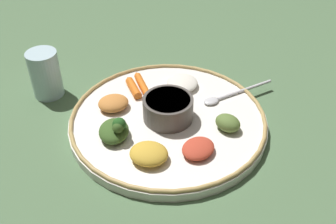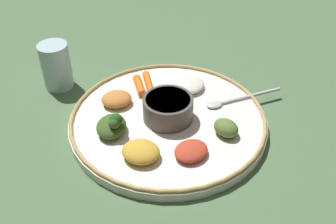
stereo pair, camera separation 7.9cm
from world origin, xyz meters
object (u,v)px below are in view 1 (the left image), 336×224
spoon (228,95)px  carrot_near_spoon (142,84)px  center_bowl (168,108)px  carrot_outer (133,87)px  greens_pile (115,130)px  drinking_glass (46,77)px

spoon → carrot_near_spoon: 0.19m
center_bowl → carrot_outer: size_ratio=1.42×
greens_pile → carrot_outer: 0.16m
center_bowl → spoon: center_bowl is taller
carrot_near_spoon → carrot_outer: bearing=-132.0°
drinking_glass → carrot_near_spoon: bearing=19.2°
greens_pile → carrot_near_spoon: (-0.02, 0.17, -0.01)m
greens_pile → drinking_glass: drinking_glass is taller
greens_pile → carrot_outer: bearing=101.4°
carrot_near_spoon → drinking_glass: (-0.20, -0.07, 0.02)m
center_bowl → drinking_glass: 0.29m
carrot_near_spoon → drinking_glass: bearing=-160.8°
spoon → drinking_glass: 0.40m
carrot_near_spoon → drinking_glass: 0.21m
spoon → greens_pile: size_ratio=1.67×
greens_pile → spoon: bearing=48.9°
center_bowl → greens_pile: size_ratio=1.17×
center_bowl → carrot_near_spoon: size_ratio=1.15×
center_bowl → greens_pile: (-0.07, -0.09, -0.01)m
greens_pile → carrot_outer: size_ratio=1.21×
center_bowl → drinking_glass: bearing=177.3°
spoon → greens_pile: (-0.17, -0.20, 0.01)m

